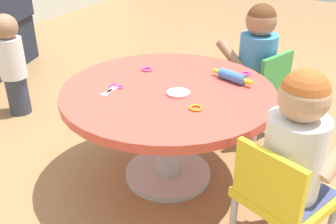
{
  "coord_description": "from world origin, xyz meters",
  "views": [
    {
      "loc": [
        -1.43,
        -0.79,
        1.22
      ],
      "look_at": [
        0.0,
        0.0,
        0.37
      ],
      "focal_mm": 41.25,
      "sensor_mm": 36.0,
      "label": 1
    }
  ],
  "objects": [
    {
      "name": "child_chair_right",
      "position": [
        0.63,
        -0.26,
        0.31
      ],
      "size": [
        0.38,
        0.38,
        0.54
      ],
      "color": "#B7B7BC",
      "rests_on": "ground"
    },
    {
      "name": "craft_scissors",
      "position": [
        -0.13,
        0.22,
        0.5
      ],
      "size": [
        0.14,
        0.08,
        0.01
      ],
      "color": "silver",
      "rests_on": "craft_table"
    },
    {
      "name": "playdough_blob_0",
      "position": [
        -0.03,
        -0.07,
        0.5
      ],
      "size": [
        0.11,
        0.11,
        0.01
      ],
      "primitive_type": "cylinder",
      "color": "pink",
      "rests_on": "craft_table"
    },
    {
      "name": "ground_plane",
      "position": [
        0.0,
        0.0,
        0.0
      ],
      "size": [
        10.0,
        10.0,
        0.0
      ],
      "primitive_type": "plane",
      "color": "#9E7247"
    },
    {
      "name": "seated_child_right",
      "position": [
        0.64,
        -0.22,
        0.53
      ],
      "size": [
        0.37,
        0.42,
        0.51
      ],
      "color": "#3F4772",
      "rests_on": "ground"
    },
    {
      "name": "rolling_pin",
      "position": [
        0.22,
        -0.23,
        0.52
      ],
      "size": [
        0.09,
        0.23,
        0.05
      ],
      "color": "#3F72CC",
      "rests_on": "craft_table"
    },
    {
      "name": "child_chair_left",
      "position": [
        -0.28,
        -0.62,
        0.31
      ],
      "size": [
        0.39,
        0.39,
        0.54
      ],
      "color": "#B7B7BC",
      "rests_on": "ground"
    },
    {
      "name": "craft_table",
      "position": [
        0.0,
        0.0,
        0.39
      ],
      "size": [
        1.0,
        1.0,
        0.5
      ],
      "color": "silver",
      "rests_on": "ground"
    },
    {
      "name": "cookie_cutter_2",
      "position": [
        -0.13,
        -0.2,
        0.5
      ],
      "size": [
        0.06,
        0.06,
        0.01
      ],
      "primitive_type": "torus",
      "color": "orange",
      "rests_on": "craft_table"
    },
    {
      "name": "cookie_cutter_1",
      "position": [
        0.34,
        -0.26,
        0.5
      ],
      "size": [
        0.05,
        0.05,
        0.01
      ],
      "primitive_type": "torus",
      "color": "#D83FA5",
      "rests_on": "craft_table"
    },
    {
      "name": "toddler_standing",
      "position": [
        0.14,
        1.23,
        0.36
      ],
      "size": [
        0.17,
        0.17,
        0.67
      ],
      "color": "#33384C",
      "rests_on": "ground"
    },
    {
      "name": "seated_child_left",
      "position": [
        -0.24,
        -0.63,
        0.53
      ],
      "size": [
        0.42,
        0.38,
        0.51
      ],
      "color": "#3F4772",
      "rests_on": "ground"
    },
    {
      "name": "cookie_cutter_0",
      "position": [
        0.15,
        0.21,
        0.5
      ],
      "size": [
        0.06,
        0.06,
        0.01
      ],
      "primitive_type": "torus",
      "color": "#D83FA5",
      "rests_on": "craft_table"
    }
  ]
}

